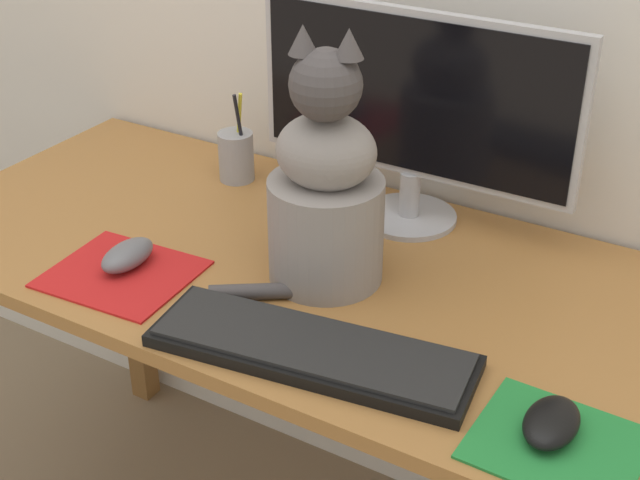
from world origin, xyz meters
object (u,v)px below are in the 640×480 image
monitor (414,108)px  computer_mouse_left (128,255)px  keyboard (312,349)px  pen_cup (236,155)px  cat (327,192)px  computer_mouse_right (551,422)px

monitor → computer_mouse_left: bearing=-129.9°
keyboard → pen_cup: (-0.41, 0.41, 0.04)m
computer_mouse_left → cat: size_ratio=0.26×
monitor → computer_mouse_left: size_ratio=5.41×
monitor → computer_mouse_left: (-0.32, -0.38, -0.19)m
computer_mouse_left → computer_mouse_right: computer_mouse_left is taller
computer_mouse_left → computer_mouse_right: 0.71m
pen_cup → computer_mouse_right: bearing=-28.0°
keyboard → cat: bearing=106.6°
monitor → cat: bearing=-96.3°
monitor → cat: (-0.03, -0.24, -0.06)m
monitor → keyboard: monitor is taller
computer_mouse_right → cat: (-0.42, 0.17, 0.13)m
keyboard → cat: 0.25m
monitor → cat: size_ratio=1.41×
monitor → computer_mouse_left: monitor is taller
keyboard → computer_mouse_left: size_ratio=4.46×
keyboard → computer_mouse_left: bearing=164.5°
computer_mouse_right → cat: cat is taller
pen_cup → keyboard: bearing=-44.7°
computer_mouse_right → cat: size_ratio=0.26×
monitor → pen_cup: 0.39m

